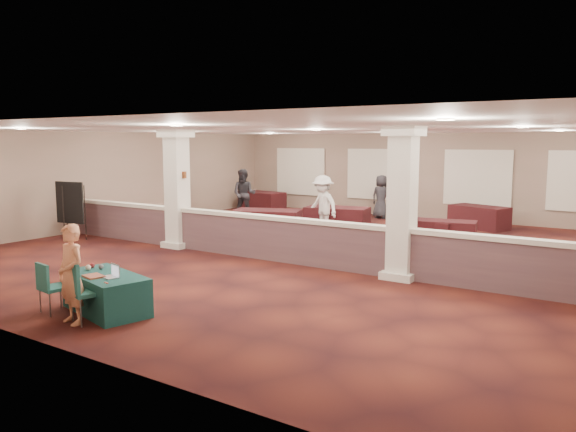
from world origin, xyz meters
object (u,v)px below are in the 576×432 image
Objects in this scene: far_table_back_left at (262,201)px; attendee_c at (399,217)px; easel_board at (70,203)px; far_table_back_right at (479,217)px; far_table_front_center at (428,231)px; far_table_front_right at (445,232)px; attendee_d at (381,197)px; conf_chair_main at (83,287)px; woman at (71,274)px; far_table_back_center at (337,220)px; conf_chair_side at (50,284)px; attendee_a at (244,194)px; far_table_front_left at (267,223)px; near_table at (106,293)px; attendee_b at (323,205)px.

far_table_back_left is 1.20× the size of attendee_c.
far_table_back_right is at bearing 34.66° from easel_board.
far_table_back_right reaches higher than far_table_front_center.
far_table_back_right is (0.00, 3.50, 0.04)m from far_table_front_right.
far_table_front_center is 0.98× the size of attendee_d.
woman is at bearing -120.05° from conf_chair_main.
far_table_back_left is 6.33m from far_table_back_center.
conf_chair_main is 0.62× the size of attendee_c.
conf_chair_main is at bearing -101.69° from far_table_front_center.
woman reaches higher than far_table_front_center.
conf_chair_side is at bearing 179.09° from woman.
conf_chair_main is 10.42m from far_table_front_right.
attendee_a is (-7.49, 0.99, 0.61)m from far_table_front_center.
attendee_c is (8.36, 4.48, -0.29)m from easel_board.
conf_chair_side is at bearing -153.78° from attendee_c.
attendee_c reaches higher than far_table_front_right.
far_table_front_left is (-1.52, 8.39, -0.11)m from conf_chair_side.
conf_chair_main is at bearing -73.98° from far_table_front_left.
attendee_a is (1.38, 6.49, -0.17)m from easel_board.
attendee_c reaches higher than far_table_back_left.
attendee_d reaches higher than far_table_front_left.
far_table_front_right is 1.03× the size of attendee_c.
far_table_back_left is (-5.52, 13.58, -0.12)m from conf_chair_side.
near_table is at bearing 100.44° from attendee_d.
far_table_front_right is (5.00, 1.69, -0.07)m from far_table_front_left.
conf_chair_main is at bearing -65.81° from attendee_b.
attendee_a is (-2.99, 2.68, 0.53)m from far_table_front_left.
conf_chair_main is 10.31m from far_table_front_center.
far_table_front_left is 1.24× the size of attendee_c.
far_table_back_right is 5.49m from attendee_b.
attendee_b reaches higher than far_table_front_right.
easel_board is 1.07× the size of attendee_c.
attendee_c is (2.48, 9.07, 0.29)m from conf_chair_side.
far_table_back_left reaches higher than far_table_back_right.
attendee_a is at bearing 134.12° from conf_chair_main.
easel_board is (-6.59, 4.00, 0.77)m from near_table.
far_table_back_right is at bearing 81.87° from far_table_front_center.
far_table_back_center is 1.06× the size of far_table_back_right.
conf_chair_side is 0.54× the size of attendee_c.
conf_chair_main is 9.22m from attendee_c.
near_table is 1.95× the size of conf_chair_side.
near_table is at bearing 102.70° from woman.
conf_chair_main is 0.50× the size of far_table_front_left.
attendee_a reaches higher than attendee_b.
far_table_front_left reaches higher than far_table_back_right.
attendee_d is at bearing 129.32° from far_table_front_center.
woman is (-0.12, -0.11, 0.21)m from conf_chair_main.
near_table is at bearing 125.39° from conf_chair_main.
conf_chair_main reaches higher than far_table_front_center.
attendee_d reaches higher than attendee_c.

